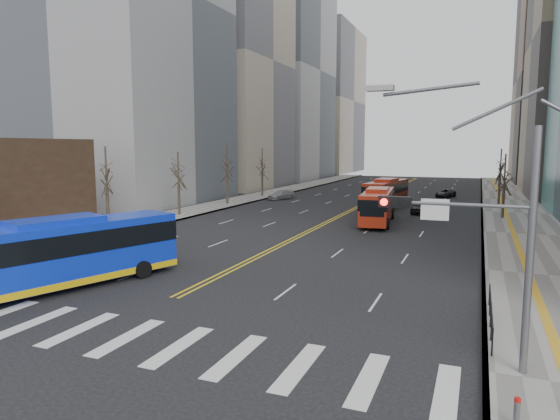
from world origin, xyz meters
The scene contains 16 objects.
ground centered at (0.00, 0.00, 0.00)m, with size 220.00×220.00×0.00m, color black.
sidewalk_right centered at (17.50, 45.00, 0.07)m, with size 7.00×130.00×0.15m, color slate.
sidewalk_left centered at (-16.50, 45.00, 0.07)m, with size 5.00×130.00×0.15m, color slate.
crosswalk centered at (0.00, 0.00, 0.01)m, with size 26.70×4.00×0.01m.
centerline centered at (0.00, 55.00, 0.01)m, with size 0.55×100.00×0.01m.
office_towers centered at (0.12, 68.51, 23.92)m, with size 83.00×134.00×58.00m.
signal_mast centered at (13.77, 2.00, 4.86)m, with size 5.37×0.37×9.39m.
pedestrian_railing centered at (14.30, 6.00, 0.82)m, with size 0.06×6.06×1.02m.
street_trees centered at (-7.18, 34.55, 4.87)m, with size 35.20×47.20×7.60m.
blue_bus centered at (-6.32, 4.00, 1.97)m, with size 6.87×13.16×3.75m.
red_bus_near centered at (4.65, 32.66, 1.90)m, with size 3.57×10.94×3.42m.
red_bus_far centered at (3.27, 45.42, 1.96)m, with size 3.79×11.32×3.52m.
car_white centered at (-9.01, 11.04, 0.78)m, with size 1.64×4.71×1.55m, color silver.
car_dark_mid centered at (7.89, 41.45, 0.72)m, with size 1.71×4.25×1.45m, color black.
car_silver centered at (-12.01, 49.40, 0.63)m, with size 1.76×4.33×1.26m, color #9C9CA1.
car_dark_far centered at (9.16, 61.16, 0.58)m, with size 1.94×4.20×1.17m, color black.
Camera 1 is at (13.60, -15.04, 7.37)m, focal length 32.00 mm.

